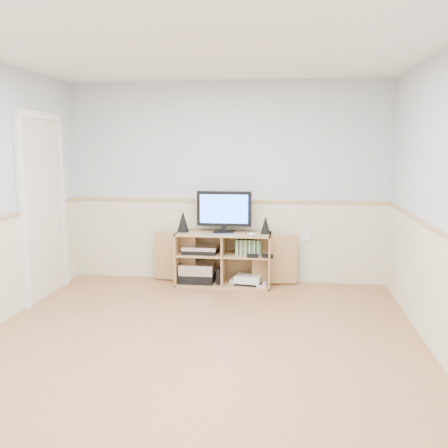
# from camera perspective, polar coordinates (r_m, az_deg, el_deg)

# --- Properties ---
(room) EXTENTS (4.04, 4.54, 2.54)m
(room) POSITION_cam_1_polar(r_m,az_deg,el_deg) (4.20, -3.96, 2.14)
(room) COLOR tan
(room) RESTS_ON ground
(media_cabinet) EXTENTS (1.81, 0.44, 0.65)m
(media_cabinet) POSITION_cam_1_polar(r_m,az_deg,el_deg) (6.23, 0.02, -3.84)
(media_cabinet) COLOR tan
(media_cabinet) RESTS_ON floor
(monitor) EXTENTS (0.67, 0.18, 0.51)m
(monitor) POSITION_cam_1_polar(r_m,az_deg,el_deg) (6.12, 0.01, 1.60)
(monitor) COLOR black
(monitor) RESTS_ON media_cabinet
(speaker_left) EXTENTS (0.14, 0.14, 0.26)m
(speaker_left) POSITION_cam_1_polar(r_m,az_deg,el_deg) (6.20, -4.71, 0.31)
(speaker_left) COLOR black
(speaker_left) RESTS_ON media_cabinet
(speaker_right) EXTENTS (0.12, 0.12, 0.22)m
(speaker_right) POSITION_cam_1_polar(r_m,az_deg,el_deg) (6.07, 4.76, -0.09)
(speaker_right) COLOR black
(speaker_right) RESTS_ON media_cabinet
(keyboard) EXTENTS (0.31, 0.19, 0.01)m
(keyboard) POSITION_cam_1_polar(r_m,az_deg,el_deg) (5.97, -0.02, -1.22)
(keyboard) COLOR silver
(keyboard) RESTS_ON media_cabinet
(mouse) EXTENTS (0.11, 0.10, 0.04)m
(mouse) POSITION_cam_1_polar(r_m,az_deg,el_deg) (5.94, 3.22, -1.18)
(mouse) COLOR white
(mouse) RESTS_ON media_cabinet
(av_components) EXTENTS (0.51, 0.31, 0.47)m
(av_components) POSITION_cam_1_polar(r_m,az_deg,el_deg) (6.25, -2.90, -4.88)
(av_components) COLOR black
(av_components) RESTS_ON media_cabinet
(game_consoles) EXTENTS (0.46, 0.30, 0.11)m
(game_consoles) POSITION_cam_1_polar(r_m,az_deg,el_deg) (6.20, 2.70, -6.40)
(game_consoles) COLOR white
(game_consoles) RESTS_ON media_cabinet
(game_cases) EXTENTS (0.31, 0.13, 0.19)m
(game_cases) POSITION_cam_1_polar(r_m,az_deg,el_deg) (6.09, 2.83, -2.66)
(game_cases) COLOR #3F8C3F
(game_cases) RESTS_ON media_cabinet
(wall_outlet) EXTENTS (0.12, 0.03, 0.12)m
(wall_outlet) POSITION_cam_1_polar(r_m,az_deg,el_deg) (6.30, 9.40, -1.32)
(wall_outlet) COLOR white
(wall_outlet) RESTS_ON wall_back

